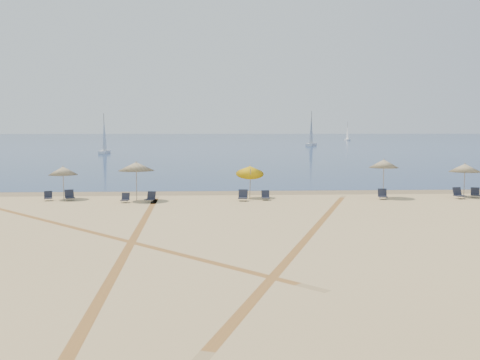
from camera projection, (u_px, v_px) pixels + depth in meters
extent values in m
plane|color=tan|center=(276.00, 288.00, 16.22)|extent=(160.00, 160.00, 0.00)
plane|color=#0C2151|center=(215.00, 139.00, 239.91)|extent=(500.00, 500.00, 0.00)
plane|color=olive|center=(237.00, 193.00, 40.08)|extent=(500.00, 500.00, 0.00)
cylinder|color=gray|center=(63.00, 184.00, 36.35)|extent=(0.05, 0.05, 2.03)
cone|color=beige|center=(63.00, 171.00, 36.27)|extent=(1.91, 1.91, 0.55)
sphere|color=gray|center=(63.00, 166.00, 36.24)|extent=(0.08, 0.08, 0.08)
cylinder|color=gray|center=(136.00, 182.00, 35.59)|extent=(0.05, 0.05, 2.37)
cone|color=beige|center=(136.00, 166.00, 35.49)|extent=(2.34, 2.34, 0.55)
sphere|color=gray|center=(136.00, 162.00, 35.46)|extent=(0.08, 0.08, 0.08)
cylinder|color=gray|center=(250.00, 183.00, 36.72)|extent=(0.05, 0.74, 2.04)
cone|color=#DCAA0A|center=(250.00, 170.00, 36.93)|extent=(1.88, 1.96, 1.13)
sphere|color=gray|center=(250.00, 165.00, 36.90)|extent=(0.08, 0.08, 0.08)
cylinder|color=gray|center=(383.00, 180.00, 37.00)|extent=(0.05, 0.05, 2.46)
cone|color=beige|center=(384.00, 164.00, 36.90)|extent=(1.97, 1.97, 0.55)
sphere|color=gray|center=(384.00, 159.00, 36.87)|extent=(0.08, 0.08, 0.08)
cylinder|color=gray|center=(464.00, 181.00, 37.55)|extent=(0.05, 0.05, 2.14)
cone|color=beige|center=(465.00, 168.00, 37.46)|extent=(2.12, 2.12, 0.55)
sphere|color=gray|center=(465.00, 163.00, 37.44)|extent=(0.08, 0.08, 0.08)
cube|color=black|center=(48.00, 198.00, 35.59)|extent=(0.62, 0.62, 0.05)
cube|color=black|center=(48.00, 194.00, 35.80)|extent=(0.54, 0.31, 0.45)
cylinder|color=#A5A5AD|center=(44.00, 200.00, 35.35)|extent=(0.02, 0.02, 0.17)
cylinder|color=#A5A5AD|center=(51.00, 200.00, 35.48)|extent=(0.02, 0.02, 0.17)
cube|color=black|center=(70.00, 198.00, 35.69)|extent=(0.75, 0.75, 0.05)
cube|color=black|center=(69.00, 193.00, 35.92)|extent=(0.60, 0.42, 0.51)
cylinder|color=#A5A5AD|center=(66.00, 200.00, 35.40)|extent=(0.02, 0.02, 0.19)
cylinder|color=#A5A5AD|center=(73.00, 199.00, 35.60)|extent=(0.02, 0.02, 0.19)
cube|color=black|center=(125.00, 200.00, 34.68)|extent=(0.53, 0.53, 0.05)
cube|color=black|center=(126.00, 196.00, 34.91)|extent=(0.51, 0.22, 0.44)
cylinder|color=#A5A5AD|center=(121.00, 202.00, 34.51)|extent=(0.02, 0.02, 0.16)
cylinder|color=#A5A5AD|center=(128.00, 202.00, 34.51)|extent=(0.02, 0.02, 0.16)
cube|color=black|center=(150.00, 199.00, 34.91)|extent=(0.69, 0.69, 0.05)
cube|color=black|center=(152.00, 195.00, 35.14)|extent=(0.58, 0.36, 0.49)
cylinder|color=#A5A5AD|center=(146.00, 201.00, 34.78)|extent=(0.02, 0.02, 0.18)
cylinder|color=#A5A5AD|center=(153.00, 201.00, 34.66)|extent=(0.02, 0.02, 0.18)
cube|color=black|center=(243.00, 198.00, 35.45)|extent=(0.66, 0.66, 0.05)
cube|color=black|center=(243.00, 193.00, 35.72)|extent=(0.62, 0.29, 0.53)
cylinder|color=#A5A5AD|center=(239.00, 200.00, 35.26)|extent=(0.03, 0.03, 0.19)
cylinder|color=#A5A5AD|center=(247.00, 200.00, 35.23)|extent=(0.03, 0.03, 0.19)
cube|color=black|center=(266.00, 198.00, 35.86)|extent=(0.53, 0.53, 0.05)
cube|color=black|center=(265.00, 194.00, 36.09)|extent=(0.52, 0.20, 0.46)
cylinder|color=#A5A5AD|center=(263.00, 199.00, 35.67)|extent=(0.02, 0.02, 0.17)
cylinder|color=#A5A5AD|center=(269.00, 199.00, 35.68)|extent=(0.02, 0.02, 0.17)
cube|color=black|center=(383.00, 197.00, 36.27)|extent=(0.64, 0.64, 0.05)
cube|color=black|center=(382.00, 192.00, 36.52)|extent=(0.59, 0.29, 0.51)
cylinder|color=#A5A5AD|center=(380.00, 198.00, 36.09)|extent=(0.02, 0.02, 0.19)
cylinder|color=#A5A5AD|center=(387.00, 198.00, 36.05)|extent=(0.02, 0.02, 0.19)
cube|color=black|center=(460.00, 196.00, 36.59)|extent=(0.74, 0.74, 0.06)
cube|color=black|center=(457.00, 191.00, 36.85)|extent=(0.65, 0.36, 0.55)
cylinder|color=#A5A5AD|center=(458.00, 198.00, 36.31)|extent=(0.03, 0.03, 0.20)
cylinder|color=#A5A5AD|center=(464.00, 198.00, 36.44)|extent=(0.03, 0.03, 0.20)
cube|color=black|center=(475.00, 195.00, 37.18)|extent=(0.71, 0.71, 0.05)
cube|color=black|center=(475.00, 191.00, 37.41)|extent=(0.59, 0.39, 0.49)
cylinder|color=#A5A5AD|center=(473.00, 197.00, 37.05)|extent=(0.02, 0.02, 0.18)
cylinder|color=#A5A5AD|center=(480.00, 197.00, 36.92)|extent=(0.02, 0.02, 0.18)
cube|color=white|center=(347.00, 140.00, 207.14)|extent=(1.25, 4.67, 0.51)
cylinder|color=gray|center=(347.00, 131.00, 206.83)|extent=(0.10, 0.10, 6.77)
cube|color=white|center=(311.00, 145.00, 144.21)|extent=(3.90, 6.23, 0.67)
cylinder|color=gray|center=(311.00, 128.00, 143.80)|extent=(0.13, 0.13, 8.91)
cube|color=white|center=(105.00, 152.00, 100.82)|extent=(1.36, 4.96, 0.54)
cylinder|color=gray|center=(104.00, 133.00, 100.49)|extent=(0.11, 0.11, 7.18)
plane|color=tan|center=(132.00, 241.00, 22.83)|extent=(28.76, 28.76, 0.00)
plane|color=tan|center=(135.00, 236.00, 23.92)|extent=(28.76, 28.76, 0.00)
plane|color=tan|center=(308.00, 236.00, 23.91)|extent=(35.73, 35.73, 0.00)
plane|color=tan|center=(312.00, 232.00, 24.96)|extent=(35.73, 35.73, 0.00)
plane|color=tan|center=(80.00, 229.00, 25.59)|extent=(39.56, 39.56, 0.00)
plane|color=tan|center=(68.00, 226.00, 26.36)|extent=(39.56, 39.56, 0.00)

